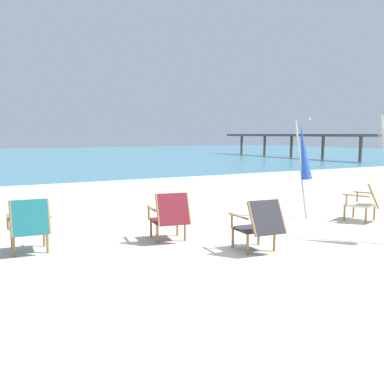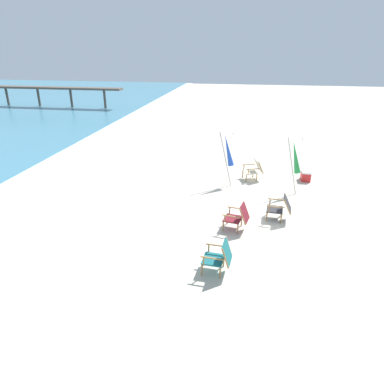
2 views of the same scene
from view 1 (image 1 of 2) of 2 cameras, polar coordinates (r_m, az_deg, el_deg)
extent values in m
plane|color=beige|center=(7.31, 7.38, -6.50)|extent=(80.00, 80.00, 0.00)
cube|color=teal|center=(35.87, -22.68, 4.09)|extent=(80.00, 40.00, 0.10)
cube|color=white|center=(15.96, -13.78, 0.98)|extent=(80.00, 1.10, 0.06)
cube|color=beige|center=(9.72, 20.54, -1.53)|extent=(0.65, 0.62, 0.04)
cube|color=beige|center=(9.57, 22.56, -0.33)|extent=(0.55, 0.40, 0.49)
cylinder|color=olive|center=(9.61, 18.79, -2.52)|extent=(0.04, 0.04, 0.32)
cylinder|color=olive|center=(10.03, 19.83, -2.16)|extent=(0.04, 0.04, 0.32)
cylinder|color=olive|center=(9.45, 21.21, -2.78)|extent=(0.04, 0.04, 0.32)
cylinder|color=olive|center=(9.89, 22.15, -2.40)|extent=(0.04, 0.04, 0.32)
cube|color=olive|center=(9.42, 20.10, -0.43)|extent=(0.21, 0.51, 0.02)
cylinder|color=olive|center=(9.50, 19.02, -0.98)|extent=(0.04, 0.04, 0.22)
cube|color=olive|center=(9.94, 21.28, -0.09)|extent=(0.21, 0.51, 0.02)
cylinder|color=olive|center=(10.02, 20.25, -0.62)|extent=(0.04, 0.04, 0.22)
cylinder|color=olive|center=(9.33, 22.05, -0.49)|extent=(0.12, 0.26, 0.49)
cylinder|color=olive|center=(9.81, 23.04, -0.18)|extent=(0.12, 0.26, 0.49)
cube|color=#196066|center=(7.14, -19.99, -4.59)|extent=(0.56, 0.52, 0.04)
cube|color=#196066|center=(6.77, -19.86, -3.08)|extent=(0.51, 0.24, 0.51)
cylinder|color=olive|center=(7.37, -21.90, -5.59)|extent=(0.04, 0.04, 0.32)
cylinder|color=olive|center=(7.40, -18.26, -5.37)|extent=(0.04, 0.04, 0.32)
cylinder|color=olive|center=(6.95, -21.72, -6.34)|extent=(0.04, 0.04, 0.32)
cylinder|color=olive|center=(6.98, -17.86, -6.11)|extent=(0.04, 0.04, 0.32)
cube|color=olive|center=(7.06, -22.32, -3.00)|extent=(0.08, 0.53, 0.02)
cylinder|color=olive|center=(7.26, -22.34, -3.61)|extent=(0.04, 0.04, 0.22)
cube|color=olive|center=(7.10, -17.80, -2.75)|extent=(0.08, 0.53, 0.02)
cylinder|color=olive|center=(7.30, -17.95, -3.35)|extent=(0.04, 0.04, 0.22)
cylinder|color=olive|center=(6.76, -22.01, -3.20)|extent=(0.06, 0.20, 0.51)
cylinder|color=olive|center=(6.80, -17.72, -2.95)|extent=(0.06, 0.20, 0.51)
cube|color=maroon|center=(7.48, -3.11, -3.62)|extent=(0.60, 0.57, 0.04)
cube|color=maroon|center=(7.11, -2.39, -2.21)|extent=(0.53, 0.32, 0.50)
cylinder|color=olive|center=(7.65, -5.23, -4.60)|extent=(0.04, 0.04, 0.32)
cylinder|color=olive|center=(7.77, -1.86, -4.39)|extent=(0.04, 0.04, 0.32)
cylinder|color=olive|center=(7.24, -4.43, -5.28)|extent=(0.04, 0.04, 0.32)
cylinder|color=olive|center=(7.37, -0.89, -5.04)|extent=(0.04, 0.04, 0.32)
cube|color=olive|center=(7.35, -5.18, -2.09)|extent=(0.13, 0.53, 0.02)
cylinder|color=olive|center=(7.55, -5.51, -2.69)|extent=(0.04, 0.04, 0.22)
cube|color=olive|center=(7.50, -1.02, -1.87)|extent=(0.13, 0.53, 0.02)
cylinder|color=olive|center=(7.69, -1.44, -2.47)|extent=(0.04, 0.04, 0.22)
cylinder|color=olive|center=(7.05, -4.38, -2.31)|extent=(0.08, 0.23, 0.50)
cylinder|color=olive|center=(7.19, -0.44, -2.10)|extent=(0.08, 0.23, 0.50)
cube|color=#28282D|center=(6.88, 7.81, -4.65)|extent=(0.56, 0.52, 0.04)
cube|color=#28282D|center=(6.54, 9.50, -3.22)|extent=(0.52, 0.31, 0.48)
cylinder|color=olive|center=(6.97, 5.20, -5.79)|extent=(0.04, 0.04, 0.32)
cylinder|color=olive|center=(7.21, 8.45, -5.40)|extent=(0.04, 0.04, 0.32)
cylinder|color=olive|center=(6.61, 7.06, -6.54)|extent=(0.04, 0.04, 0.32)
cylinder|color=olive|center=(6.86, 10.42, -6.10)|extent=(0.04, 0.04, 0.32)
cube|color=olive|center=(6.67, 5.90, -3.06)|extent=(0.08, 0.53, 0.02)
cylinder|color=olive|center=(6.85, 5.09, -3.71)|extent=(0.04, 0.04, 0.22)
cube|color=olive|center=(6.97, 9.88, -2.69)|extent=(0.08, 0.53, 0.02)
cylinder|color=olive|center=(7.14, 9.01, -3.32)|extent=(0.04, 0.04, 0.22)
cylinder|color=olive|center=(6.40, 7.61, -3.41)|extent=(0.06, 0.27, 0.48)
cylinder|color=olive|center=(6.68, 11.32, -3.04)|extent=(0.06, 0.27, 0.48)
cylinder|color=#B7B2A8|center=(9.74, 13.66, 2.90)|extent=(0.12, 0.53, 2.05)
cone|color=blue|center=(9.65, 14.02, 4.98)|extent=(0.28, 0.51, 1.17)
sphere|color=#B7B2A8|center=(9.52, 14.70, 8.93)|extent=(0.06, 0.06, 0.06)
cube|color=brown|center=(32.81, 12.55, 7.06)|extent=(0.90, 15.05, 0.16)
cylinder|color=brown|center=(28.63, 20.61, 5.07)|extent=(0.20, 0.20, 1.67)
cylinder|color=brown|center=(30.65, 16.29, 5.37)|extent=(0.20, 0.20, 1.67)
cylinder|color=brown|center=(32.82, 12.51, 5.60)|extent=(0.20, 0.20, 1.67)
cylinder|color=brown|center=(35.12, 9.21, 5.78)|extent=(0.20, 0.20, 1.67)
cylinder|color=brown|center=(37.51, 6.32, 5.93)|extent=(0.20, 0.20, 1.67)
camera|label=2|loc=(9.01, -74.43, 23.00)|focal=32.00mm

